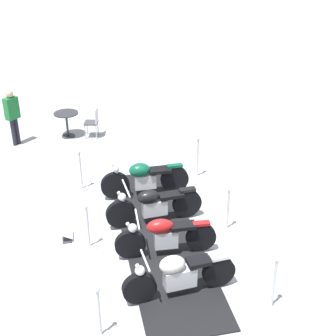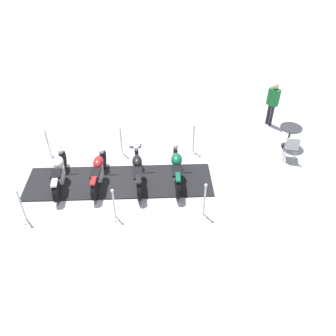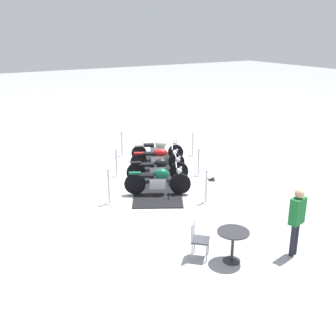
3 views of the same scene
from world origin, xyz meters
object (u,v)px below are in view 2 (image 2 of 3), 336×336
(motorcycle_black, at_px, (138,169))
(cafe_chair_near_table, at_px, (292,147))
(cafe_table, at_px, (290,132))
(stanchion_right_rear, at_px, (49,147))
(motorcycle_forest, at_px, (177,167))
(stanchion_right_mid, at_px, (122,146))
(stanchion_left_rear, at_px, (24,211))
(stanchion_left_mid, at_px, (115,209))
(stanchion_left_front, at_px, (204,205))
(info_placard, at_px, (135,144))
(bystander_person, at_px, (273,101))
(motorcycle_cream, at_px, (59,171))
(stanchion_right_front, at_px, (193,143))
(motorcycle_maroon, at_px, (99,170))

(motorcycle_black, height_order, cafe_chair_near_table, motorcycle_black)
(cafe_table, distance_m, cafe_chair_near_table, 0.83)
(stanchion_right_rear, relative_size, cafe_chair_near_table, 1.10)
(motorcycle_forest, bearing_deg, stanchion_right_mid, 51.08)
(stanchion_left_rear, distance_m, cafe_chair_near_table, 8.45)
(motorcycle_black, xyz_separation_m, stanchion_left_mid, (-1.05, 1.27, -0.15))
(motorcycle_forest, height_order, stanchion_left_front, stanchion_left_front)
(info_placard, bearing_deg, motorcycle_forest, -54.78)
(motorcycle_black, height_order, bystander_person, bystander_person)
(motorcycle_black, height_order, cafe_table, motorcycle_black)
(motorcycle_black, height_order, stanchion_left_rear, stanchion_left_rear)
(motorcycle_black, bearing_deg, stanchion_right_mid, 17.94)
(info_placard, relative_size, cafe_chair_near_table, 0.49)
(motorcycle_forest, bearing_deg, motorcycle_cream, 90.64)
(motorcycle_forest, distance_m, stanchion_left_rear, 4.51)
(info_placard, bearing_deg, stanchion_right_front, -12.57)
(stanchion_right_mid, xyz_separation_m, stanchion_left_rear, (-1.44, 3.61, 0.01))
(motorcycle_cream, xyz_separation_m, stanchion_right_front, (-0.78, -4.42, -0.10))
(stanchion_left_front, relative_size, stanchion_right_front, 1.05)
(motorcycle_cream, distance_m, cafe_chair_near_table, 7.48)
(motorcycle_black, relative_size, cafe_chair_near_table, 2.19)
(stanchion_right_mid, xyz_separation_m, stanchion_left_mid, (-2.63, 1.47, -0.00))
(stanchion_right_mid, xyz_separation_m, stanchion_right_rear, (1.20, 2.14, 0.03))
(stanchion_left_rear, xyz_separation_m, stanchion_right_front, (0.24, -5.75, 0.03))
(motorcycle_cream, relative_size, info_placard, 4.34)
(motorcycle_cream, xyz_separation_m, stanchion_left_front, (-3.41, -2.95, -0.10))
(stanchion_left_mid, bearing_deg, stanchion_left_front, -119.21)
(bystander_person, bearing_deg, motorcycle_forest, -2.10)
(motorcycle_cream, height_order, stanchion_left_rear, stanchion_left_rear)
(motorcycle_forest, distance_m, stanchion_right_mid, 2.32)
(stanchion_right_front, relative_size, cafe_table, 1.39)
(stanchion_right_mid, distance_m, stanchion_right_front, 2.45)
(stanchion_left_front, height_order, info_placard, stanchion_left_front)
(stanchion_right_front, relative_size, stanchion_right_rear, 1.07)
(info_placard, height_order, bystander_person, bystander_person)
(stanchion_right_rear, xyz_separation_m, info_placard, (-1.01, -2.73, -0.30))
(motorcycle_maroon, distance_m, cafe_table, 6.65)
(motorcycle_black, bearing_deg, stanchion_left_front, -133.45)
(motorcycle_cream, bearing_deg, cafe_table, -81.87)
(motorcycle_forest, relative_size, cafe_chair_near_table, 2.08)
(stanchion_left_rear, bearing_deg, stanchion_right_rear, -29.21)
(stanchion_right_rear, distance_m, cafe_table, 8.29)
(stanchion_right_front, height_order, info_placard, stanchion_right_front)
(stanchion_right_mid, xyz_separation_m, bystander_person, (-1.19, -5.72, 0.68))
(stanchion_left_rear, height_order, bystander_person, bystander_person)
(stanchion_right_rear, relative_size, bystander_person, 0.60)
(motorcycle_cream, relative_size, stanchion_left_mid, 1.90)
(motorcycle_forest, bearing_deg, stanchion_right_rear, 71.46)
(stanchion_left_front, relative_size, info_placard, 2.51)
(motorcycle_cream, relative_size, stanchion_right_rear, 1.94)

